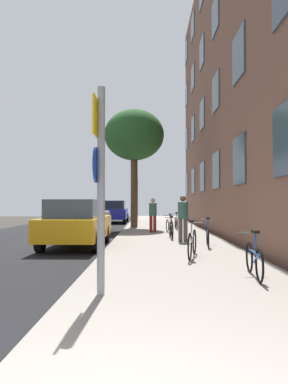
{
  "coord_description": "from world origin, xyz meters",
  "views": [
    {
      "loc": [
        0.33,
        -1.87,
        1.56
      ],
      "look_at": [
        0.16,
        11.98,
        1.93
      ],
      "focal_mm": 33.59,
      "sensor_mm": 36.0,
      "label": 1
    }
  ],
  "objects": [
    {
      "name": "pedestrian_1",
      "position": [
        0.53,
        14.89,
        1.04
      ],
      "size": [
        0.46,
        0.46,
        1.6
      ],
      "color": "maroon",
      "rests_on": "sidewalk"
    },
    {
      "name": "bicycle_5",
      "position": [
        1.79,
        16.99,
        0.47
      ],
      "size": [
        0.42,
        1.68,
        0.89
      ],
      "color": "black",
      "rests_on": "sidewalk"
    },
    {
      "name": "sign_post",
      "position": [
        -0.44,
        3.71,
        1.98
      ],
      "size": [
        0.16,
        0.6,
        3.24
      ],
      "color": "gray",
      "rests_on": "sidewalk"
    },
    {
      "name": "bicycle_0",
      "position": [
        2.33,
        4.99,
        0.47
      ],
      "size": [
        0.42,
        1.58,
        0.91
      ],
      "color": "black",
      "rests_on": "sidewalk"
    },
    {
      "name": "car_2",
      "position": [
        -2.19,
        24.35,
        0.84
      ],
      "size": [
        1.95,
        4.18,
        1.62
      ],
      "color": "navy",
      "rests_on": "road_asphalt"
    },
    {
      "name": "bicycle_3",
      "position": [
        1.22,
        12.19,
        0.47
      ],
      "size": [
        0.42,
        1.64,
        0.9
      ],
      "color": "black",
      "rests_on": "sidewalk"
    },
    {
      "name": "sidewalk",
      "position": [
        1.1,
        15.0,
        0.06
      ],
      "size": [
        4.2,
        38.0,
        0.12
      ],
      "primitive_type": "cube",
      "color": "gray",
      "rests_on": "ground"
    },
    {
      "name": "bicycle_4",
      "position": [
        1.29,
        14.59,
        0.47
      ],
      "size": [
        0.42,
        1.63,
        0.89
      ],
      "color": "black",
      "rests_on": "sidewalk"
    },
    {
      "name": "building_facade",
      "position": [
        3.69,
        14.5,
        7.7
      ],
      "size": [
        0.56,
        27.0,
        15.38
      ],
      "color": "brown",
      "rests_on": "ground"
    },
    {
      "name": "traffic_light",
      "position": [
        -0.65,
        25.5,
        2.33
      ],
      "size": [
        0.43,
        0.24,
        3.21
      ],
      "color": "black",
      "rests_on": "sidewalk"
    },
    {
      "name": "ground_plane",
      "position": [
        -2.4,
        15.0,
        0.0
      ],
      "size": [
        41.8,
        41.8,
        0.0
      ],
      "primitive_type": "plane",
      "color": "#332D28"
    },
    {
      "name": "bicycle_2",
      "position": [
        2.24,
        9.79,
        0.49
      ],
      "size": [
        0.42,
        1.73,
        0.94
      ],
      "color": "black",
      "rests_on": "sidewalk"
    },
    {
      "name": "pedestrian_0",
      "position": [
        1.58,
        11.13,
        1.07
      ],
      "size": [
        0.52,
        0.52,
        1.66
      ],
      "color": "#4C4742",
      "rests_on": "sidewalk"
    },
    {
      "name": "car_0",
      "position": [
        -2.12,
        10.28,
        0.84
      ],
      "size": [
        1.95,
        4.03,
        1.62
      ],
      "color": "orange",
      "rests_on": "road_asphalt"
    },
    {
      "name": "car_1",
      "position": [
        -2.75,
        16.7,
        0.84
      ],
      "size": [
        1.98,
        4.0,
        1.62
      ],
      "color": "silver",
      "rests_on": "road_asphalt"
    },
    {
      "name": "road_asphalt",
      "position": [
        -4.5,
        15.0,
        0.01
      ],
      "size": [
        7.0,
        38.0,
        0.01
      ],
      "primitive_type": "cube",
      "color": "black",
      "rests_on": "ground"
    },
    {
      "name": "bicycle_1",
      "position": [
        1.45,
        7.39,
        0.5
      ],
      "size": [
        0.55,
        1.73,
        0.98
      ],
      "color": "black",
      "rests_on": "sidewalk"
    },
    {
      "name": "tree_near",
      "position": [
        -0.48,
        18.34,
        5.27
      ],
      "size": [
        3.38,
        3.38,
        6.65
      ],
      "color": "#4C3823",
      "rests_on": "sidewalk"
    }
  ]
}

